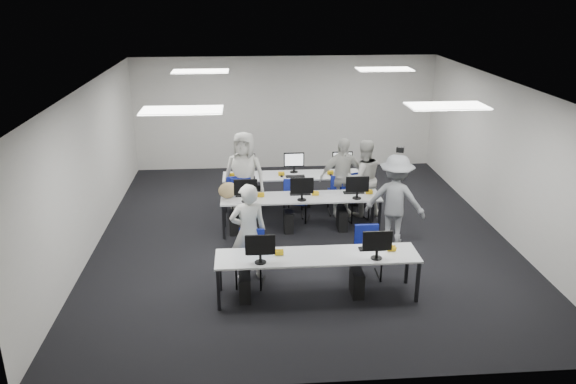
{
  "coord_description": "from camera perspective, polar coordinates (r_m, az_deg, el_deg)",
  "views": [
    {
      "loc": [
        -1.08,
        -10.26,
        4.71
      ],
      "look_at": [
        -0.29,
        -0.23,
        1.0
      ],
      "focal_mm": 35.0,
      "sensor_mm": 36.0,
      "label": 1
    }
  ],
  "objects": [
    {
      "name": "student_2",
      "position": [
        11.98,
        -4.46,
        1.77
      ],
      "size": [
        1.03,
        0.81,
        1.85
      ],
      "primitive_type": "imported",
      "rotation": [
        0.0,
        0.0,
        -0.27
      ],
      "color": "beige",
      "rests_on": "ground"
    },
    {
      "name": "dslr_camera",
      "position": [
        10.74,
        11.33,
        4.25
      ],
      "size": [
        0.2,
        0.22,
        0.1
      ],
      "primitive_type": "cube",
      "rotation": [
        0.0,
        0.0,
        2.72
      ],
      "color": "black",
      "rests_on": "photographer"
    },
    {
      "name": "ceiling_panels",
      "position": [
        10.46,
        1.53,
        10.75
      ],
      "size": [
        5.2,
        4.6,
        0.02
      ],
      "color": "white",
      "rests_on": "room"
    },
    {
      "name": "chair_6",
      "position": [
        12.13,
        0.54,
        -1.15
      ],
      "size": [
        0.47,
        0.51,
        0.9
      ],
      "rotation": [
        0.0,
        0.0,
        -0.06
      ],
      "color": "navy",
      "rests_on": "ground"
    },
    {
      "name": "student_3",
      "position": [
        12.03,
        5.49,
        1.49
      ],
      "size": [
        1.08,
        0.64,
        1.72
      ],
      "primitive_type": "imported",
      "rotation": [
        0.0,
        0.0,
        0.23
      ],
      "color": "beige",
      "rests_on": "ground"
    },
    {
      "name": "equipment_front",
      "position": [
        9.01,
        1.75,
        -8.64
      ],
      "size": [
        2.51,
        0.41,
        1.19
      ],
      "color": "#0B5399",
      "rests_on": "desk_front"
    },
    {
      "name": "chair_7",
      "position": [
        12.34,
        5.17,
        -0.83
      ],
      "size": [
        0.46,
        0.5,
        0.91
      ],
      "rotation": [
        0.0,
        0.0,
        -0.03
      ],
      "color": "navy",
      "rests_on": "ground"
    },
    {
      "name": "handbag",
      "position": [
        11.2,
        -6.11,
        0.19
      ],
      "size": [
        0.45,
        0.37,
        0.32
      ],
      "primitive_type": "ellipsoid",
      "rotation": [
        0.0,
        0.0,
        0.34
      ],
      "color": "#926D4B",
      "rests_on": "desk_mid"
    },
    {
      "name": "room",
      "position": [
        10.8,
        1.46,
        2.96
      ],
      "size": [
        9.0,
        9.02,
        3.0
      ],
      "color": "black",
      "rests_on": "ground"
    },
    {
      "name": "photographer",
      "position": [
        10.86,
        10.85,
        -0.77
      ],
      "size": [
        1.31,
        1.06,
        1.76
      ],
      "primitive_type": "imported",
      "rotation": [
        0.0,
        0.0,
        2.72
      ],
      "color": "slate",
      "rests_on": "ground"
    },
    {
      "name": "chair_0",
      "position": [
        9.46,
        -3.81,
        -7.67
      ],
      "size": [
        0.53,
        0.56,
        0.91
      ],
      "rotation": [
        0.0,
        0.0,
        -0.18
      ],
      "color": "navy",
      "rests_on": "ground"
    },
    {
      "name": "chair_3",
      "position": [
        11.95,
        1.15,
        -1.62
      ],
      "size": [
        0.52,
        0.54,
        0.82
      ],
      "rotation": [
        0.0,
        0.0,
        -0.31
      ],
      "color": "navy",
      "rests_on": "ground"
    },
    {
      "name": "chair_1",
      "position": [
        9.76,
        8.06,
        -6.96
      ],
      "size": [
        0.44,
        0.48,
        0.88
      ],
      "rotation": [
        0.0,
        0.0,
        -0.02
      ],
      "color": "navy",
      "rests_on": "ground"
    },
    {
      "name": "equipment_back",
      "position": [
        12.71,
        1.52,
        0.23
      ],
      "size": [
        2.91,
        0.41,
        1.19
      ],
      "color": "white",
      "rests_on": "desk_back"
    },
    {
      "name": "chair_5",
      "position": [
        12.19,
        -4.8,
        -1.09
      ],
      "size": [
        0.47,
        0.51,
        0.92
      ],
      "rotation": [
        0.0,
        0.0,
        0.03
      ],
      "color": "navy",
      "rests_on": "ground"
    },
    {
      "name": "desk_back",
      "position": [
        12.57,
        0.68,
        1.56
      ],
      "size": [
        3.2,
        0.7,
        0.73
      ],
      "color": "silver",
      "rests_on": "ground"
    },
    {
      "name": "equipment_mid",
      "position": [
        11.35,
        0.35,
        -2.3
      ],
      "size": [
        2.91,
        0.41,
        1.19
      ],
      "color": "white",
      "rests_on": "desk_mid"
    },
    {
      "name": "desk_front",
      "position": [
        8.9,
        3.0,
        -6.71
      ],
      "size": [
        3.2,
        0.7,
        0.73
      ],
      "color": "silver",
      "rests_on": "ground"
    },
    {
      "name": "chair_2",
      "position": [
        11.9,
        -4.94,
        -1.6
      ],
      "size": [
        0.57,
        0.6,
        0.93
      ],
      "rotation": [
        0.0,
        0.0,
        0.26
      ],
      "color": "navy",
      "rests_on": "ground"
    },
    {
      "name": "chair_4",
      "position": [
        12.07,
        6.75,
        -1.34
      ],
      "size": [
        0.62,
        0.64,
        0.95
      ],
      "rotation": [
        0.0,
        0.0,
        0.38
      ],
      "color": "navy",
      "rests_on": "ground"
    },
    {
      "name": "student_1",
      "position": [
        12.1,
        7.65,
        1.42
      ],
      "size": [
        0.89,
        0.73,
        1.68
      ],
      "primitive_type": "imported",
      "rotation": [
        0.0,
        0.0,
        3.26
      ],
      "color": "beige",
      "rests_on": "ground"
    },
    {
      "name": "desk_mid",
      "position": [
        11.26,
        1.31,
        -0.72
      ],
      "size": [
        3.2,
        0.7,
        0.73
      ],
      "color": "silver",
      "rests_on": "ground"
    },
    {
      "name": "student_0",
      "position": [
        9.38,
        -4.05,
        -4.1
      ],
      "size": [
        0.68,
        0.51,
        1.7
      ],
      "primitive_type": "imported",
      "rotation": [
        0.0,
        0.0,
        3.32
      ],
      "color": "beige",
      "rests_on": "ground"
    }
  ]
}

